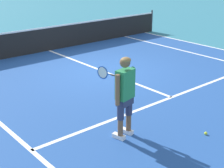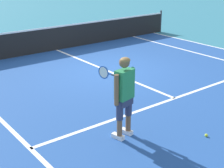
% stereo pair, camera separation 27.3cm
% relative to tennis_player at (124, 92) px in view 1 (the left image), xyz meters
% --- Properties ---
extents(ground_plane, '(80.00, 80.00, 0.00)m').
position_rel_tennis_player_xyz_m(ground_plane, '(2.37, 3.68, -0.99)').
color(ground_plane, teal).
extents(court_inner_surface, '(10.98, 9.79, 0.00)m').
position_rel_tennis_player_xyz_m(court_inner_surface, '(2.37, 2.42, -0.99)').
color(court_inner_surface, '#234C93').
rests_on(court_inner_surface, ground).
extents(line_service, '(8.23, 0.10, 0.01)m').
position_rel_tennis_player_xyz_m(line_service, '(2.37, 0.72, -0.99)').
color(line_service, white).
rests_on(line_service, ground).
extents(line_centre_service, '(0.10, 6.40, 0.01)m').
position_rel_tennis_player_xyz_m(line_centre_service, '(2.37, 3.92, -0.99)').
color(line_centre_service, white).
rests_on(line_centre_service, ground).
extents(line_singles_right, '(0.10, 9.39, 0.01)m').
position_rel_tennis_player_xyz_m(line_singles_right, '(6.48, 2.42, -0.99)').
color(line_singles_right, white).
rests_on(line_singles_right, ground).
extents(tennis_net, '(11.96, 0.08, 1.07)m').
position_rel_tennis_player_xyz_m(tennis_net, '(2.37, 7.12, -0.49)').
color(tennis_net, '#333338').
rests_on(tennis_net, ground).
extents(tennis_player, '(0.59, 1.19, 1.71)m').
position_rel_tennis_player_xyz_m(tennis_player, '(0.00, 0.00, 0.00)').
color(tennis_player, white).
rests_on(tennis_player, ground).
extents(tennis_ball_near_feet, '(0.07, 0.07, 0.07)m').
position_rel_tennis_player_xyz_m(tennis_ball_near_feet, '(1.35, -1.08, -0.96)').
color(tennis_ball_near_feet, '#CCE02D').
rests_on(tennis_ball_near_feet, ground).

